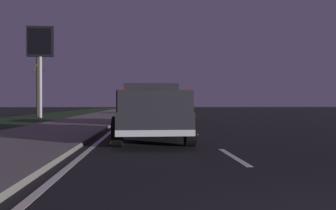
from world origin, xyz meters
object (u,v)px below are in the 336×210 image
object	(u,v)px
sedan_tan	(181,107)
sedan_black	(149,111)
traffic_cone_near	(115,135)
pickup_truck	(152,110)
gas_price_sign	(40,50)
bare_tree_far	(38,81)

from	to	relation	value
sedan_tan	sedan_black	world-z (taller)	same
sedan_tan	traffic_cone_near	size ratio (longest dim) A/B	7.61
traffic_cone_near	sedan_tan	bearing A→B (deg)	-10.76
sedan_black	pickup_truck	bearing A→B (deg)	-179.87
gas_price_sign	bare_tree_far	size ratio (longest dim) A/B	1.01
sedan_tan	bare_tree_far	world-z (taller)	bare_tree_far
pickup_truck	bare_tree_far	size ratio (longest dim) A/B	0.82
sedan_tan	gas_price_sign	world-z (taller)	gas_price_sign
sedan_black	bare_tree_far	xyz separation A→B (m)	(12.13, 9.70, 2.38)
bare_tree_far	sedan_tan	bearing A→B (deg)	-79.22
bare_tree_far	traffic_cone_near	world-z (taller)	bare_tree_far
bare_tree_far	gas_price_sign	bearing A→B (deg)	-160.99
pickup_truck	sedan_tan	xyz separation A→B (m)	(21.60, -3.30, -0.20)
gas_price_sign	bare_tree_far	world-z (taller)	gas_price_sign
pickup_truck	traffic_cone_near	world-z (taller)	pickup_truck
sedan_tan	bare_tree_far	size ratio (longest dim) A/B	0.66
pickup_truck	sedan_tan	world-z (taller)	pickup_truck
sedan_tan	bare_tree_far	distance (m)	13.46
gas_price_sign	pickup_truck	bearing A→B (deg)	-150.03
sedan_tan	sedan_black	xyz separation A→B (m)	(-14.61, 3.31, 0.00)
sedan_tan	traffic_cone_near	distance (m)	23.46
pickup_truck	bare_tree_far	distance (m)	21.56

